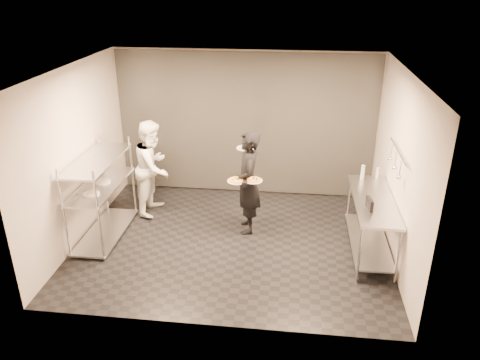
# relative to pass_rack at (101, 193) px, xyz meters

# --- Properties ---
(room_shell) EXTENTS (5.00, 4.00, 2.80)m
(room_shell) POSITION_rel_pass_rack_xyz_m (2.15, 1.18, 0.63)
(room_shell) COLOR black
(room_shell) RESTS_ON ground
(pass_rack) EXTENTS (0.60, 1.60, 1.50)m
(pass_rack) POSITION_rel_pass_rack_xyz_m (0.00, 0.00, 0.00)
(pass_rack) COLOR #B9BCC1
(pass_rack) RESTS_ON ground
(prep_counter) EXTENTS (0.60, 1.80, 0.92)m
(prep_counter) POSITION_rel_pass_rack_xyz_m (4.33, 0.00, -0.14)
(prep_counter) COLOR #B9BCC1
(prep_counter) RESTS_ON ground
(utensil_rail) EXTENTS (0.07, 1.20, 0.31)m
(utensil_rail) POSITION_rel_pass_rack_xyz_m (4.58, 0.00, 0.78)
(utensil_rail) COLOR #B9BCC1
(utensil_rail) RESTS_ON room_shell
(waiter) EXTENTS (0.52, 0.71, 1.77)m
(waiter) POSITION_rel_pass_rack_xyz_m (2.36, 0.45, 0.11)
(waiter) COLOR black
(waiter) RESTS_ON ground
(chef) EXTENTS (0.74, 0.91, 1.73)m
(chef) POSITION_rel_pass_rack_xyz_m (0.60, 0.96, 0.10)
(chef) COLOR white
(chef) RESTS_ON ground
(pizza_plate_near) EXTENTS (0.31, 0.31, 0.05)m
(pizza_plate_near) POSITION_rel_pass_rack_xyz_m (2.21, 0.24, 0.24)
(pizza_plate_near) COLOR silver
(pizza_plate_near) RESTS_ON waiter
(pizza_plate_far) EXTENTS (0.28, 0.28, 0.05)m
(pizza_plate_far) POSITION_rel_pass_rack_xyz_m (2.47, 0.26, 0.25)
(pizza_plate_far) COLOR silver
(pizza_plate_far) RESTS_ON waiter
(salad_plate) EXTENTS (0.31, 0.31, 0.07)m
(salad_plate) POSITION_rel_pass_rack_xyz_m (2.29, 0.74, 0.63)
(salad_plate) COLOR silver
(salad_plate) RESTS_ON waiter
(pos_monitor) EXTENTS (0.08, 0.24, 0.17)m
(pos_monitor) POSITION_rel_pass_rack_xyz_m (4.21, -0.35, 0.24)
(pos_monitor) COLOR black
(pos_monitor) RESTS_ON prep_counter
(bottle_green) EXTENTS (0.06, 0.06, 0.23)m
(bottle_green) POSITION_rel_pass_rack_xyz_m (4.24, 0.77, 0.27)
(bottle_green) COLOR #93A092
(bottle_green) RESTS_ON prep_counter
(bottle_clear) EXTENTS (0.06, 0.06, 0.19)m
(bottle_clear) POSITION_rel_pass_rack_xyz_m (4.49, 0.80, 0.25)
(bottle_clear) COLOR #93A092
(bottle_clear) RESTS_ON prep_counter
(bottle_dark) EXTENTS (0.06, 0.06, 0.22)m
(bottle_dark) POSITION_rel_pass_rack_xyz_m (4.24, 0.80, 0.26)
(bottle_dark) COLOR black
(bottle_dark) RESTS_ON prep_counter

